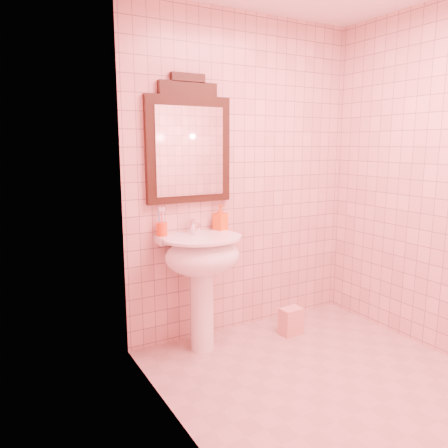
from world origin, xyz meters
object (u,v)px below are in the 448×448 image
toothbrush_cup (162,229)px  soap_dispenser (220,218)px  pedestal_sink (202,264)px  towel (291,321)px  mirror (189,144)px

toothbrush_cup → soap_dispenser: size_ratio=0.94×
soap_dispenser → toothbrush_cup: bearing=158.8°
pedestal_sink → toothbrush_cup: size_ratio=4.76×
towel → soap_dispenser: bearing=152.3°
soap_dispenser → towel: soap_dispenser is taller
mirror → soap_dispenser: size_ratio=4.75×
mirror → towel: mirror is taller
mirror → soap_dispenser: mirror is taller
pedestal_sink → towel: bearing=-8.7°
toothbrush_cup → soap_dispenser: bearing=-1.6°
pedestal_sink → mirror: (0.00, 0.20, 0.85)m
pedestal_sink → mirror: 0.88m
soap_dispenser → pedestal_sink: bearing=-166.8°
toothbrush_cup → soap_dispenser: (0.47, -0.01, 0.05)m
pedestal_sink → mirror: bearing=90.0°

